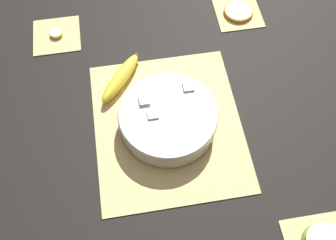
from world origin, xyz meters
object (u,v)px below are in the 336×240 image
fruit_salad_bowl (168,118)px  orange_slice_whole (239,11)px  banana_coin_single (56,33)px  whole_banana (121,77)px

fruit_salad_bowl → orange_slice_whole: (0.36, -0.28, -0.03)m
orange_slice_whole → banana_coin_single: (0.00, 0.56, -0.00)m
whole_banana → orange_slice_whole: whole_banana is taller
orange_slice_whole → fruit_salad_bowl: bearing=142.0°
whole_banana → banana_coin_single: (0.20, 0.17, -0.01)m
fruit_salad_bowl → whole_banana: fruit_salad_bowl is taller
whole_banana → orange_slice_whole: 0.43m
fruit_salad_bowl → orange_slice_whole: size_ratio=2.76×
fruit_salad_bowl → orange_slice_whole: fruit_salad_bowl is taller
whole_banana → banana_coin_single: bearing=41.1°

